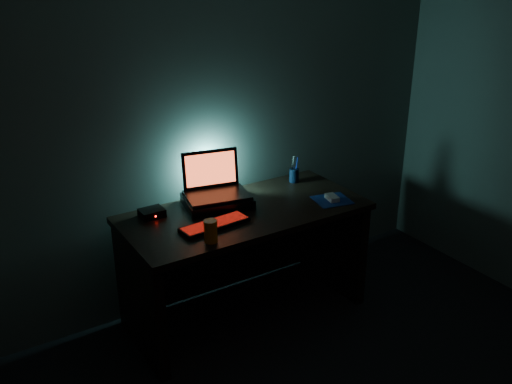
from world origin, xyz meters
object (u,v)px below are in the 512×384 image
Objects in this scene: pen_cup at (294,175)px; router at (152,213)px; mouse at (332,198)px; juice_glass at (211,231)px; keyboard at (215,225)px; laptop at (214,185)px.

pen_cup reaches higher than router.
mouse is 0.92m from juice_glass.
pen_cup reaches higher than keyboard.
router is (-0.15, 0.47, -0.04)m from juice_glass.
router is (-0.42, 0.01, -0.10)m from laptop.
keyboard is 3.35× the size of juice_glass.
keyboard is at bearing 55.29° from juice_glass.
juice_glass is (-0.91, -0.09, 0.04)m from mouse.
mouse is 0.39m from pen_cup.
mouse is (0.64, -0.37, -0.10)m from laptop.
router reaches higher than mouse.
router is at bearing 123.69° from keyboard.
pen_cup is at bearing 13.01° from laptop.
laptop is at bearing -2.72° from router.
router is at bearing 172.04° from mouse.
pen_cup is (0.79, 0.32, 0.03)m from keyboard.
router is (-0.25, 0.32, 0.01)m from keyboard.
juice_glass is (-0.10, -0.15, 0.05)m from keyboard.
router is (-1.04, -0.01, -0.02)m from pen_cup.
mouse is 1.04× the size of pen_cup.
keyboard is 0.41m from router.
router reaches higher than keyboard.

